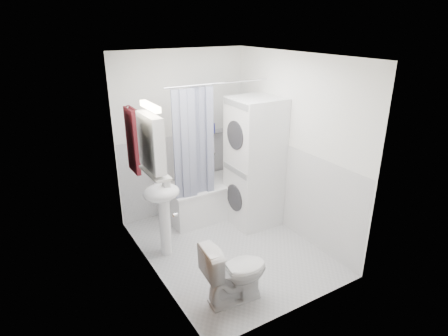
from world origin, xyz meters
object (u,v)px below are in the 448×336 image
bathtub (212,196)px  washer_dryer (254,163)px  toilet (235,272)px  sink (163,203)px

bathtub → washer_dryer: (0.41, -0.49, 0.62)m
toilet → washer_dryer: bearing=-35.7°
washer_dryer → toilet: (-1.13, -1.28, -0.57)m
washer_dryer → toilet: bearing=-130.4°
bathtub → toilet: size_ratio=1.98×
sink → washer_dryer: washer_dryer is taller
sink → washer_dryer: (1.43, 0.14, 0.20)m
bathtub → toilet: (-0.72, -1.77, 0.05)m
sink → toilet: bearing=-75.2°
bathtub → washer_dryer: 0.89m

